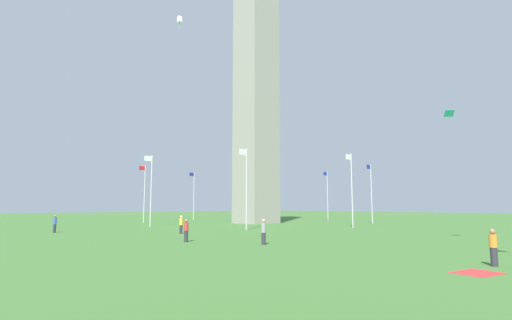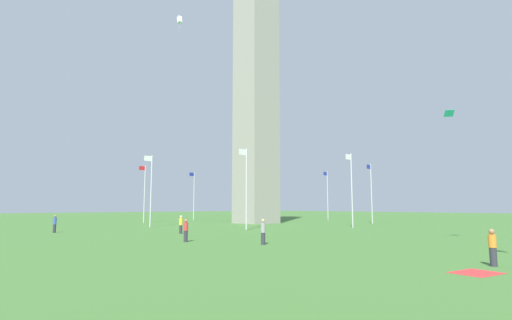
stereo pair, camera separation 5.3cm
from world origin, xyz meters
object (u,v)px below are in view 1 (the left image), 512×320
object	(u,v)px
obelisk_monument	(256,71)
flagpole_se	(371,191)
flagpole_n	(151,188)
person_gray_shirt	(264,232)
flagpole_sw	(261,195)
person_yellow_shirt	(181,225)
flagpole_nw	(144,191)
kite_white_box	(180,20)
person_blue_shirt	(55,224)
picnic_blanket_near_first_person	(477,273)
flagpole_s	(327,194)
flagpole_e	(352,187)
flagpole_ne	(246,185)
flagpole_w	(194,194)
person_red_shirt	(186,231)
kite_cyan_diamond	(449,114)
person_orange_shirt	(493,248)

from	to	relation	value
obelisk_monument	flagpole_se	world-z (taller)	obelisk_monument
flagpole_n	person_gray_shirt	bearing A→B (deg)	79.69
flagpole_sw	person_yellow_shirt	world-z (taller)	flagpole_sw
flagpole_nw	kite_white_box	world-z (taller)	kite_white_box
person_yellow_shirt	person_blue_shirt	bearing A→B (deg)	89.76
picnic_blanket_near_first_person	flagpole_s	bearing A→B (deg)	-136.11
person_blue_shirt	obelisk_monument	bearing A→B (deg)	-2.74
person_blue_shirt	flagpole_s	bearing A→B (deg)	-5.15
flagpole_e	flagpole_ne	bearing A→B (deg)	-22.50
person_yellow_shirt	flagpole_e	bearing A→B (deg)	-55.88
flagpole_w	person_yellow_shirt	distance (m)	37.04
person_red_shirt	kite_cyan_diamond	distance (m)	35.74
flagpole_sw	picnic_blanket_near_first_person	size ratio (longest dim) A/B	5.01
flagpole_sw	flagpole_nw	xyz separation A→B (m)	(24.92, -0.00, 0.00)
person_blue_shirt	picnic_blanket_near_first_person	world-z (taller)	person_blue_shirt
flagpole_ne	person_yellow_shirt	distance (m)	9.29
person_gray_shirt	picnic_blanket_near_first_person	size ratio (longest dim) A/B	0.96
obelisk_monument	flagpole_se	xyz separation A→B (m)	(-12.40, 12.46, -19.22)
kite_cyan_diamond	flagpole_se	bearing A→B (deg)	-108.69
person_orange_shirt	person_blue_shirt	xyz separation A→B (m)	(7.91, -36.44, 0.07)
flagpole_e	flagpole_se	distance (m)	13.48
flagpole_s	person_blue_shirt	size ratio (longest dim) A/B	5.18
flagpole_w	flagpole_nw	distance (m)	13.48
flagpole_sw	person_blue_shirt	distance (m)	44.95
kite_white_box	kite_cyan_diamond	size ratio (longest dim) A/B	1.02
kite_cyan_diamond	flagpole_s	bearing A→B (deg)	-110.51
flagpole_w	flagpole_s	bearing A→B (deg)	135.00
person_red_shirt	picnic_blanket_near_first_person	bearing A→B (deg)	-138.67
person_yellow_shirt	kite_cyan_diamond	bearing A→B (deg)	-68.47
kite_white_box	flagpole_w	bearing A→B (deg)	-128.15
obelisk_monument	flagpole_w	bearing A→B (deg)	-89.82
kite_white_box	kite_cyan_diamond	world-z (taller)	kite_white_box
picnic_blanket_near_first_person	flagpole_e	bearing A→B (deg)	-136.95
person_orange_shirt	kite_cyan_diamond	size ratio (longest dim) A/B	0.88
flagpole_w	person_blue_shirt	xyz separation A→B (m)	(29.42, 20.97, -4.04)
flagpole_w	flagpole_nw	size ratio (longest dim) A/B	1.00
flagpole_ne	kite_cyan_diamond	bearing A→B (deg)	145.15
kite_white_box	flagpole_se	bearing A→B (deg)	157.58
flagpole_w	person_red_shirt	distance (m)	46.04
flagpole_w	person_red_shirt	xyz separation A→B (m)	(25.15, 38.35, -4.09)
obelisk_monument	kite_white_box	world-z (taller)	obelisk_monument
kite_cyan_diamond	flagpole_ne	bearing A→B (deg)	-34.85
flagpole_s	person_orange_shirt	distance (m)	55.96
person_yellow_shirt	picnic_blanket_near_first_person	distance (m)	27.37
flagpole_e	flagpole_w	distance (m)	35.24
flagpole_nw	person_gray_shirt	bearing A→B (deg)	75.58
flagpole_n	person_yellow_shirt	distance (m)	13.77
flagpole_sw	person_yellow_shirt	size ratio (longest dim) A/B	5.30
flagpole_n	person_blue_shirt	size ratio (longest dim) A/B	5.18
flagpole_sw	picnic_blanket_near_first_person	xyz separation A→B (m)	(36.36, 52.40, -4.90)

